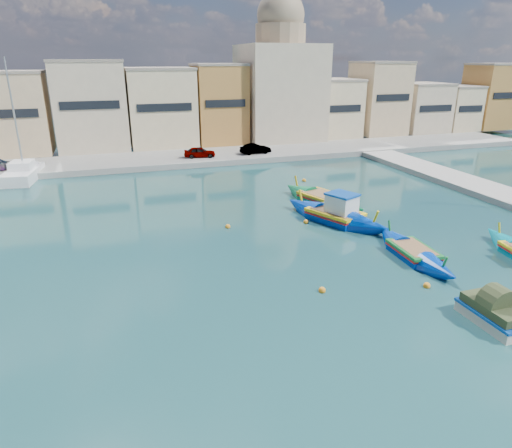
{
  "coord_description": "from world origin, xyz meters",
  "views": [
    {
      "loc": [
        -12.65,
        -18.74,
        10.88
      ],
      "look_at": [
        -4.49,
        6.0,
        1.4
      ],
      "focal_mm": 32.0,
      "sensor_mm": 36.0,
      "label": 1
    }
  ],
  "objects": [
    {
      "name": "church_block",
      "position": [
        10.0,
        40.0,
        8.41
      ],
      "size": [
        10.0,
        10.0,
        19.1
      ],
      "color": "#C3AF91",
      "rests_on": "ground"
    },
    {
      "name": "tender_near",
      "position": [
        2.59,
        -5.62,
        0.47
      ],
      "size": [
        1.7,
        3.11,
        1.53
      ],
      "color": "beige",
      "rests_on": "ground"
    },
    {
      "name": "north_quay",
      "position": [
        0.0,
        32.0,
        0.3
      ],
      "size": [
        80.0,
        8.0,
        0.6
      ],
      "primitive_type": "cube",
      "color": "gray",
      "rests_on": "ground"
    },
    {
      "name": "luzzu_blue_south",
      "position": [
        3.61,
        1.43,
        0.24
      ],
      "size": [
        2.32,
        7.94,
        2.26
      ],
      "color": "#0034AB",
      "rests_on": "ground"
    },
    {
      "name": "mooring_buoys",
      "position": [
        2.25,
        6.19,
        0.08
      ],
      "size": [
        21.0,
        21.73,
        0.36
      ],
      "color": "orange",
      "rests_on": "ground"
    },
    {
      "name": "luzzu_green",
      "position": [
        3.23,
        12.57,
        0.3
      ],
      "size": [
        4.93,
        9.12,
        2.79
      ],
      "color": "#0A6F42",
      "rests_on": "ground"
    },
    {
      "name": "luzzu_blue_cabin",
      "position": [
        2.22,
        8.41,
        0.4
      ],
      "size": [
        5.81,
        9.39,
        3.28
      ],
      "color": "#0032A1",
      "rests_on": "ground"
    },
    {
      "name": "ground",
      "position": [
        0.0,
        0.0,
        0.0
      ],
      "size": [
        160.0,
        160.0,
        0.0
      ],
      "primitive_type": "plane",
      "color": "#133339",
      "rests_on": "ground"
    },
    {
      "name": "parked_cars",
      "position": [
        -9.72,
        30.5,
        1.18
      ],
      "size": [
        30.37,
        2.28,
        1.17
      ],
      "color": "#4C1919",
      "rests_on": "north_quay"
    },
    {
      "name": "north_townhouses",
      "position": [
        6.68,
        39.36,
        5.0
      ],
      "size": [
        83.2,
        7.87,
        10.19
      ],
      "color": "beige",
      "rests_on": "ground"
    },
    {
      "name": "yacht_north",
      "position": [
        -20.16,
        30.15,
        0.47
      ],
      "size": [
        3.68,
        9.2,
        11.94
      ],
      "color": "white",
      "rests_on": "ground"
    }
  ]
}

